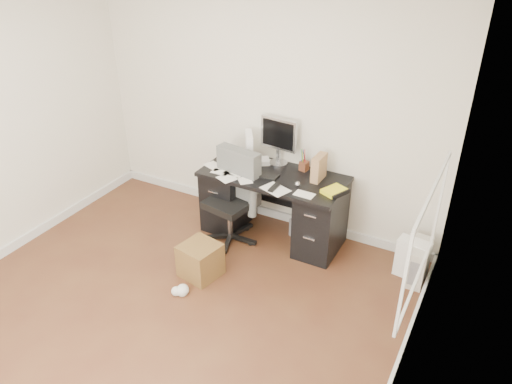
% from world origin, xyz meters
% --- Properties ---
extents(ground, '(4.00, 4.00, 0.00)m').
position_xyz_m(ground, '(0.00, 0.00, 0.00)').
color(ground, '#4B2518').
rests_on(ground, ground).
extents(room_shell, '(4.02, 4.02, 2.71)m').
position_xyz_m(room_shell, '(0.03, 0.03, 1.66)').
color(room_shell, silver).
rests_on(room_shell, ground).
extents(desk, '(1.50, 0.70, 0.75)m').
position_xyz_m(desk, '(0.30, 1.65, 0.40)').
color(desk, black).
rests_on(desk, ground).
extents(loose_papers, '(1.10, 0.60, 0.00)m').
position_xyz_m(loose_papers, '(0.10, 1.60, 0.75)').
color(loose_papers, silver).
rests_on(loose_papers, desk).
extents(lcd_monitor, '(0.44, 0.28, 0.53)m').
position_xyz_m(lcd_monitor, '(0.23, 1.90, 1.01)').
color(lcd_monitor, '#B4B4B8').
rests_on(lcd_monitor, desk).
extents(keyboard, '(0.38, 0.14, 0.02)m').
position_xyz_m(keyboard, '(0.18, 1.58, 0.76)').
color(keyboard, black).
rests_on(keyboard, desk).
extents(computer_mouse, '(0.07, 0.07, 0.06)m').
position_xyz_m(computer_mouse, '(0.62, 1.53, 0.78)').
color(computer_mouse, '#B4B4B8').
rests_on(computer_mouse, desk).
extents(travel_mug, '(0.11, 0.11, 0.21)m').
position_xyz_m(travel_mug, '(-0.25, 1.63, 0.85)').
color(travel_mug, '#16189A').
rests_on(travel_mug, desk).
extents(white_binder, '(0.27, 0.31, 0.33)m').
position_xyz_m(white_binder, '(-0.07, 1.80, 0.92)').
color(white_binder, white).
rests_on(white_binder, desk).
extents(magazine_file, '(0.12, 0.23, 0.27)m').
position_xyz_m(magazine_file, '(0.74, 1.77, 0.88)').
color(magazine_file, '#967348').
rests_on(magazine_file, desk).
extents(pen_cup, '(0.12, 0.12, 0.24)m').
position_xyz_m(pen_cup, '(0.53, 1.89, 0.87)').
color(pen_cup, '#582B19').
rests_on(pen_cup, desk).
extents(yellow_book, '(0.25, 0.28, 0.04)m').
position_xyz_m(yellow_book, '(0.99, 1.59, 0.77)').
color(yellow_book, yellow).
rests_on(yellow_book, desk).
extents(paper_remote, '(0.32, 0.29, 0.02)m').
position_xyz_m(paper_remote, '(0.45, 1.38, 0.76)').
color(paper_remote, silver).
rests_on(paper_remote, desk).
extents(office_chair, '(0.66, 0.66, 1.01)m').
position_xyz_m(office_chair, '(-0.07, 1.37, 0.50)').
color(office_chair, '#4A4C4A').
rests_on(office_chair, ground).
extents(pc_tower, '(0.17, 0.39, 0.39)m').
position_xyz_m(pc_tower, '(1.86, 1.63, 0.20)').
color(pc_tower, '#ADA99C').
rests_on(pc_tower, ground).
extents(shopping_bag, '(0.33, 0.25, 0.41)m').
position_xyz_m(shopping_bag, '(1.80, 1.65, 0.20)').
color(shopping_bag, white).
rests_on(shopping_bag, ground).
extents(wicker_basket, '(0.40, 0.40, 0.34)m').
position_xyz_m(wicker_basket, '(-0.01, 0.70, 0.17)').
color(wicker_basket, '#523518').
rests_on(wicker_basket, ground).
extents(desk_printer, '(0.45, 0.41, 0.21)m').
position_xyz_m(desk_printer, '(0.69, 1.80, 0.11)').
color(desk_printer, slate).
rests_on(desk_printer, ground).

